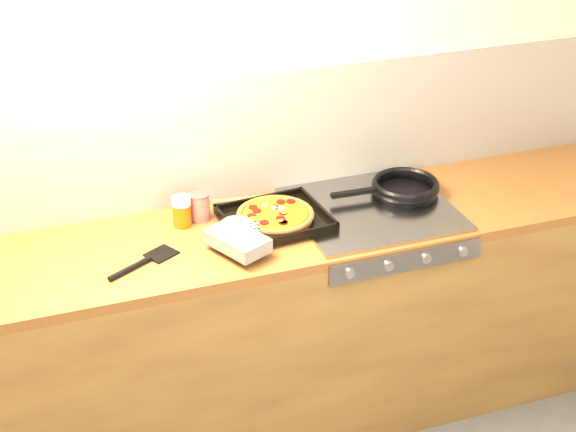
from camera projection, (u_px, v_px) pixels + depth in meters
name	position (u px, v px, depth m)	size (l,w,h in m)	color
room_shell	(237.00, 138.00, 3.38)	(3.20, 3.20, 3.20)	white
counter_run	(263.00, 329.00, 3.48)	(3.20, 0.62, 0.90)	olive
stovetop	(372.00, 209.00, 3.39)	(0.60, 0.56, 0.02)	gray
pizza_on_tray	(264.00, 222.00, 3.23)	(0.50, 0.46, 0.06)	black
frying_pan	(404.00, 187.00, 3.48)	(0.45, 0.28, 0.04)	black
tomato_can	(200.00, 207.00, 3.31)	(0.09, 0.09, 0.11)	#A50D17
juice_glass	(182.00, 211.00, 3.26)	(0.08, 0.08, 0.12)	#E75C0D
wooden_spoon	(257.00, 198.00, 3.47)	(0.30, 0.07, 0.02)	#AD8249
black_spatula	(143.00, 262.00, 3.05)	(0.27, 0.18, 0.02)	black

